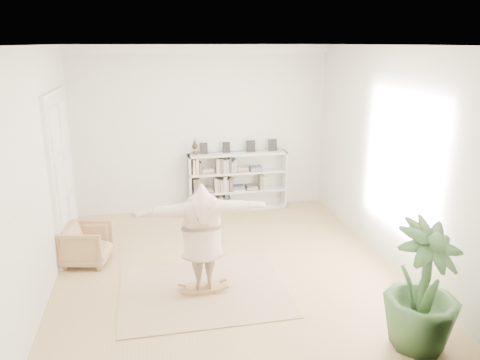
{
  "coord_description": "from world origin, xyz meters",
  "views": [
    {
      "loc": [
        -1.2,
        -7.04,
        3.63
      ],
      "look_at": [
        0.31,
        0.4,
        1.4
      ],
      "focal_mm": 35.0,
      "sensor_mm": 36.0,
      "label": 1
    }
  ],
  "objects_px": {
    "rocker_board": "(203,288)",
    "houseplant": "(423,287)",
    "person": "(202,234)",
    "bookshelf": "(238,182)",
    "armchair": "(87,244)"
  },
  "relations": [
    {
      "from": "armchair",
      "to": "houseplant",
      "type": "bearing_deg",
      "value": -114.68
    },
    {
      "from": "rocker_board",
      "to": "person",
      "type": "relative_size",
      "value": 0.26
    },
    {
      "from": "bookshelf",
      "to": "armchair",
      "type": "distance_m",
      "value": 3.75
    },
    {
      "from": "armchair",
      "to": "bookshelf",
      "type": "bearing_deg",
      "value": -42.31
    },
    {
      "from": "bookshelf",
      "to": "person",
      "type": "relative_size",
      "value": 1.1
    },
    {
      "from": "bookshelf",
      "to": "houseplant",
      "type": "distance_m",
      "value": 5.51
    },
    {
      "from": "bookshelf",
      "to": "rocker_board",
      "type": "distance_m",
      "value": 3.79
    },
    {
      "from": "armchair",
      "to": "houseplant",
      "type": "xyz_separation_m",
      "value": [
        4.26,
        -3.19,
        0.47
      ]
    },
    {
      "from": "houseplant",
      "to": "rocker_board",
      "type": "bearing_deg",
      "value": 143.35
    },
    {
      "from": "rocker_board",
      "to": "houseplant",
      "type": "xyz_separation_m",
      "value": [
        2.45,
        -1.82,
        0.74
      ]
    },
    {
      "from": "armchair",
      "to": "person",
      "type": "height_order",
      "value": "person"
    },
    {
      "from": "houseplant",
      "to": "armchair",
      "type": "bearing_deg",
      "value": 143.18
    },
    {
      "from": "rocker_board",
      "to": "person",
      "type": "bearing_deg",
      "value": 179.64
    },
    {
      "from": "person",
      "to": "bookshelf",
      "type": "bearing_deg",
      "value": -109.45
    },
    {
      "from": "bookshelf",
      "to": "armchair",
      "type": "bearing_deg",
      "value": -144.46
    }
  ]
}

